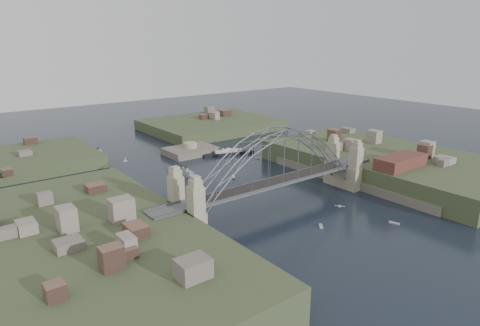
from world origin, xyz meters
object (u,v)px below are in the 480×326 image
at_px(wharf_shed, 401,162).
at_px(naval_cruiser_near, 184,173).
at_px(fort_island, 191,155).
at_px(ocean_liner, 229,153).
at_px(bridge, 277,169).
at_px(naval_cruiser_far, 98,155).

height_order(wharf_shed, naval_cruiser_near, wharf_shed).
height_order(fort_island, naval_cruiser_near, fort_island).
bearing_deg(ocean_liner, fort_island, 138.00).
bearing_deg(bridge, wharf_shed, -17.65).
height_order(fort_island, ocean_liner, fort_island).
height_order(naval_cruiser_far, ocean_liner, ocean_liner).
bearing_deg(fort_island, wharf_shed, -69.15).
height_order(fort_island, naval_cruiser_far, fort_island).
bearing_deg(ocean_liner, naval_cruiser_near, -156.88).
bearing_deg(fort_island, naval_cruiser_near, -126.17).
height_order(bridge, ocean_liner, bridge).
relative_size(bridge, wharf_shed, 4.20).
xyz_separation_m(fort_island, naval_cruiser_far, (-34.53, 22.06, 1.12)).
distance_m(fort_island, naval_cruiser_near, 30.67).
bearing_deg(naval_cruiser_far, bridge, -76.25).
xyz_separation_m(naval_cruiser_far, ocean_liner, (47.35, -33.61, 0.11)).
xyz_separation_m(bridge, wharf_shed, (44.00, -14.00, -2.32)).
distance_m(bridge, naval_cruiser_far, 95.48).
distance_m(bridge, naval_cruiser_near, 47.09).
relative_size(bridge, naval_cruiser_far, 5.92).
xyz_separation_m(wharf_shed, naval_cruiser_far, (-66.53, 106.06, -9.22)).
height_order(naval_cruiser_near, naval_cruiser_far, naval_cruiser_near).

